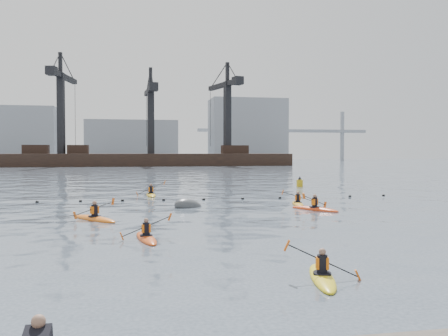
{
  "coord_description": "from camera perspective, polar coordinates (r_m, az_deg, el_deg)",
  "views": [
    {
      "loc": [
        -4.09,
        -12.97,
        3.66
      ],
      "look_at": [
        0.48,
        11.27,
        2.8
      ],
      "focal_mm": 38.0,
      "sensor_mm": 36.0,
      "label": 1
    }
  ],
  "objects": [
    {
      "name": "kayaker_1",
      "position": [
        14.19,
        11.72,
        -12.59
      ],
      "size": [
        2.17,
        3.22,
        1.24
      ],
      "rotation": [
        0.0,
        0.0,
        -0.25
      ],
      "color": "yellow",
      "rests_on": "ground"
    },
    {
      "name": "kayaker_2",
      "position": [
        26.37,
        -15.3,
        -5.81
      ],
      "size": [
        2.8,
        3.36,
        1.23
      ],
      "rotation": [
        0.0,
        0.0,
        0.65
      ],
      "color": "orange",
      "rests_on": "ground"
    },
    {
      "name": "kayaker_0",
      "position": [
        20.18,
        -9.34,
        -8.2
      ],
      "size": [
        2.17,
        3.22,
        1.18
      ],
      "rotation": [
        0.0,
        0.0,
        0.16
      ],
      "color": "#D74914",
      "rests_on": "ground"
    },
    {
      "name": "ground",
      "position": [
        14.08,
        6.77,
        -13.09
      ],
      "size": [
        400.0,
        400.0,
        0.0
      ],
      "primitive_type": "plane",
      "color": "#384452",
      "rests_on": "ground"
    },
    {
      "name": "mooring_buoy",
      "position": [
        31.51,
        -4.31,
        -4.68
      ],
      "size": [
        2.62,
        2.23,
        1.48
      ],
      "primitive_type": "ellipsoid",
      "rotation": [
        0.0,
        0.21,
        0.51
      ],
      "color": "#3D4042",
      "rests_on": "ground"
    },
    {
      "name": "float_line",
      "position": [
        35.87,
        -4.89,
        -3.82
      ],
      "size": [
        33.24,
        0.73,
        0.24
      ],
      "color": "black",
      "rests_on": "ground"
    },
    {
      "name": "kayaker_3",
      "position": [
        33.05,
        8.86,
        -4.21
      ],
      "size": [
        2.21,
        3.32,
        1.15
      ],
      "rotation": [
        0.0,
        0.0,
        -0.21
      ],
      "color": "gold",
      "rests_on": "ground"
    },
    {
      "name": "kayaker_5",
      "position": [
        39.79,
        -8.78,
        -3.15
      ],
      "size": [
        2.46,
        3.56,
        1.38
      ],
      "rotation": [
        0.0,
        0.0,
        0.05
      ],
      "color": "gold",
      "rests_on": "ground"
    },
    {
      "name": "barge_pier",
      "position": [
        123.04,
        -8.88,
        1.15
      ],
      "size": [
        72.0,
        19.3,
        29.5
      ],
      "color": "black",
      "rests_on": "ground"
    },
    {
      "name": "nav_buoy",
      "position": [
        50.02,
        9.1,
        -1.8
      ],
      "size": [
        0.67,
        0.67,
        1.22
      ],
      "color": "gold",
      "rests_on": "ground"
    },
    {
      "name": "kayaker_4",
      "position": [
        30.24,
        10.85,
        -4.79
      ],
      "size": [
        2.48,
        3.34,
        1.27
      ],
      "rotation": [
        0.0,
        0.0,
        3.71
      ],
      "color": "red",
      "rests_on": "ground"
    },
    {
      "name": "skyline",
      "position": [
        163.46,
        -8.47,
        3.94
      ],
      "size": [
        141.0,
        28.0,
        22.0
      ],
      "color": "gray",
      "rests_on": "ground"
    }
  ]
}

